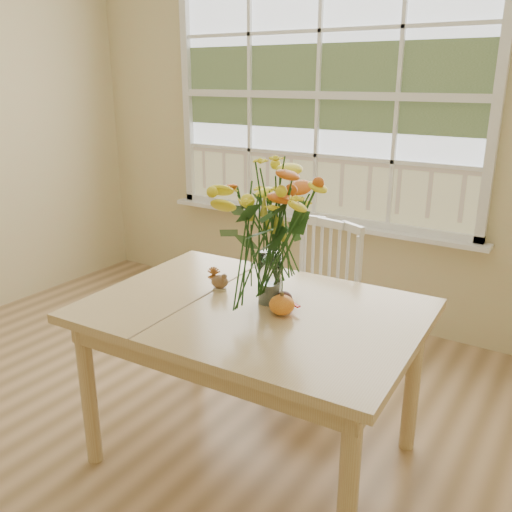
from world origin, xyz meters
The scene contains 9 objects.
floor centered at (0.00, 0.00, -0.01)m, with size 4.00×4.50×0.01m, color olive.
wall_back centered at (0.00, 2.25, 1.35)m, with size 4.00×0.02×2.70m, color beige.
window centered at (0.00, 2.21, 1.53)m, with size 2.42×0.12×1.74m.
dining_table centered at (0.55, 0.59, 0.65)m, with size 1.43×1.06×0.74m.
windsor_chair centered at (0.49, 1.34, 0.51)m, with size 0.48×0.46×0.91m.
flower_vase centered at (0.59, 0.67, 1.07)m, with size 0.47×0.47×0.55m.
pumpkin centered at (0.70, 0.58, 0.78)m, with size 0.10×0.10×0.08m, color #DE5B1A.
turkey_figurine centered at (0.32, 0.66, 0.78)m, with size 0.10×0.08×0.10m.
dark_gourd centered at (0.66, 0.66, 0.77)m, with size 0.12×0.07×0.06m.
Camera 1 is at (1.72, -1.17, 1.67)m, focal length 38.00 mm.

